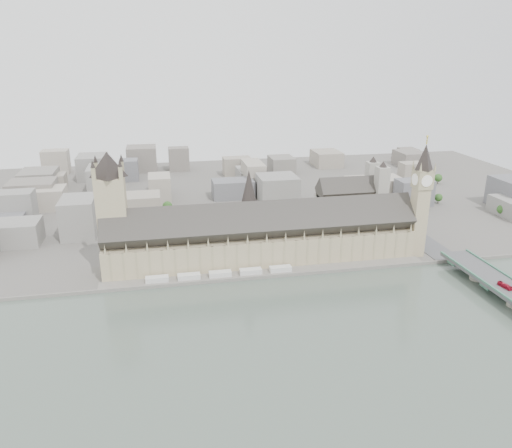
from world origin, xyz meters
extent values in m
plane|color=#595651|center=(0.00, 0.00, 0.00)|extent=(900.00, 900.00, 0.00)
plane|color=#4A574E|center=(0.00, -165.00, 0.00)|extent=(600.00, 600.00, 0.00)
cube|color=slate|center=(0.00, -15.00, 1.50)|extent=(600.00, 1.50, 3.00)
cube|color=slate|center=(0.00, -7.50, 1.00)|extent=(270.00, 15.00, 2.00)
cube|color=silver|center=(-90.00, -7.00, 4.00)|extent=(18.00, 7.00, 4.00)
cube|color=silver|center=(-65.00, -7.00, 4.00)|extent=(18.00, 7.00, 4.00)
cube|color=silver|center=(-40.00, -7.00, 4.00)|extent=(18.00, 7.00, 4.00)
cube|color=silver|center=(-15.00, -7.00, 4.00)|extent=(18.00, 7.00, 4.00)
cube|color=silver|center=(10.00, -7.00, 4.00)|extent=(18.00, 7.00, 4.00)
cube|color=gray|center=(0.00, 20.00, 12.50)|extent=(265.00, 40.00, 25.00)
cube|color=#2F2C2A|center=(0.00, 20.00, 35.08)|extent=(265.00, 40.73, 40.73)
cube|color=gray|center=(138.00, 8.00, 31.00)|extent=(12.00, 12.00, 62.00)
cube|color=gray|center=(138.00, 8.00, 70.00)|extent=(14.00, 14.00, 16.00)
cylinder|color=white|center=(145.20, 8.00, 70.00)|extent=(0.60, 10.00, 10.00)
cylinder|color=white|center=(130.80, 8.00, 70.00)|extent=(0.60, 10.00, 10.00)
cylinder|color=white|center=(138.00, 15.20, 70.00)|extent=(10.00, 0.60, 10.00)
cylinder|color=white|center=(138.00, 0.80, 70.00)|extent=(10.00, 0.60, 10.00)
cone|color=#2A2421|center=(138.00, 8.00, 89.00)|extent=(17.00, 17.00, 22.00)
cylinder|color=gold|center=(138.00, 8.00, 103.00)|extent=(1.00, 1.00, 6.00)
sphere|color=gold|center=(138.00, 8.00, 106.50)|extent=(2.00, 2.00, 2.00)
cone|color=gray|center=(144.50, 14.50, 82.00)|extent=(2.40, 2.40, 8.00)
cone|color=gray|center=(131.50, 14.50, 82.00)|extent=(2.40, 2.40, 8.00)
cone|color=gray|center=(144.50, 1.50, 82.00)|extent=(2.40, 2.40, 8.00)
cone|color=gray|center=(131.50, 1.50, 82.00)|extent=(2.40, 2.40, 8.00)
cube|color=gray|center=(-122.00, 26.00, 40.00)|extent=(23.00, 23.00, 80.00)
cone|color=#2A2421|center=(-122.00, 26.00, 90.00)|extent=(30.00, 30.00, 20.00)
cylinder|color=gray|center=(-10.00, 26.00, 43.00)|extent=(12.00, 12.00, 20.00)
cone|color=#2A2421|center=(-10.00, 26.00, 67.00)|extent=(13.00, 13.00, 28.00)
cube|color=#474749|center=(162.00, -87.50, 5.12)|extent=(25.00, 325.00, 10.25)
cube|color=gray|center=(105.00, 95.00, 17.00)|extent=(60.00, 28.00, 34.00)
cube|color=#2F2C2A|center=(105.00, 95.00, 39.00)|extent=(60.00, 28.28, 28.28)
cube|color=gray|center=(137.00, 107.00, 32.00)|extent=(12.00, 12.00, 64.00)
cube|color=gray|center=(137.00, 83.00, 32.00)|extent=(12.00, 12.00, 64.00)
imported|color=#AB1328|center=(158.86, -85.13, 11.91)|extent=(4.25, 12.14, 3.31)
camera|label=1|loc=(-83.40, -371.24, 173.70)|focal=35.00mm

